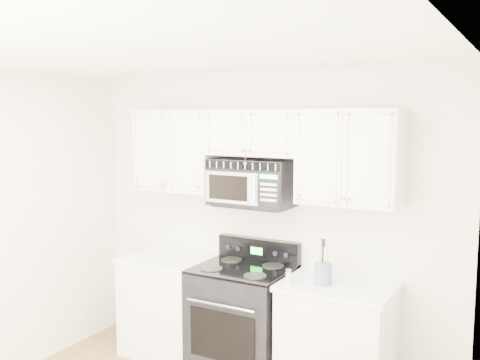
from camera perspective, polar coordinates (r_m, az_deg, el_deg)
The scene contains 9 objects.
room at distance 3.35m, azimuth -11.13°, elevation -9.11°, with size 3.51×3.51×2.61m.
base_cabinet_left at distance 5.17m, azimuth -7.18°, elevation -13.46°, with size 0.86×0.65×0.92m.
base_cabinet_right at distance 4.47m, azimuth 10.30°, elevation -16.87°, with size 0.86×0.65×0.92m.
range at distance 4.74m, azimuth 0.31°, elevation -14.55°, with size 0.79×0.72×1.13m.
upper_cabinets at distance 4.55m, azimuth 1.77°, elevation 3.30°, with size 2.44×0.37×0.75m.
microwave at distance 4.58m, azimuth 1.24°, elevation -0.25°, with size 0.72×0.41×0.40m.
utensil_crock at distance 4.24m, azimuth 8.86°, elevation -9.78°, with size 0.13×0.13×0.36m.
shaker_salt at distance 4.25m, azimuth 5.19°, elevation -10.16°, with size 0.04×0.04×0.10m.
shaker_pepper at distance 4.35m, azimuth 8.33°, elevation -9.90°, with size 0.04×0.04×0.09m.
Camera 1 is at (2.11, -2.44, 2.21)m, focal length 40.00 mm.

